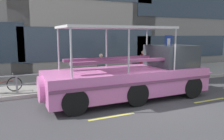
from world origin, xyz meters
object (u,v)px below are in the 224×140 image
object	(u,v)px
parking_sign	(168,49)
leaned_bicycle	(2,85)
duck_tour_boat	(137,75)
pedestrian_near_bow	(143,61)
pedestrian_mid_left	(101,65)

from	to	relation	value
parking_sign	leaned_bicycle	size ratio (longest dim) A/B	1.53
leaned_bicycle	duck_tour_boat	distance (m)	6.41
leaned_bicycle	pedestrian_near_bow	world-z (taller)	pedestrian_near_bow
parking_sign	duck_tour_boat	bearing A→B (deg)	-143.75
parking_sign	leaned_bicycle	xyz separation A→B (m)	(-9.87, -0.21, -1.44)
leaned_bicycle	duck_tour_boat	size ratio (longest dim) A/B	0.19
leaned_bicycle	pedestrian_near_bow	distance (m)	8.20
duck_tour_boat	pedestrian_near_bow	world-z (taller)	duck_tour_boat
parking_sign	pedestrian_mid_left	world-z (taller)	parking_sign
duck_tour_boat	pedestrian_mid_left	distance (m)	3.27
pedestrian_mid_left	duck_tour_boat	bearing A→B (deg)	-80.88
duck_tour_boat	pedestrian_mid_left	size ratio (longest dim) A/B	5.65
parking_sign	pedestrian_mid_left	size ratio (longest dim) A/B	1.63
parking_sign	pedestrian_near_bow	distance (m)	1.91
duck_tour_boat	pedestrian_near_bow	distance (m)	4.15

